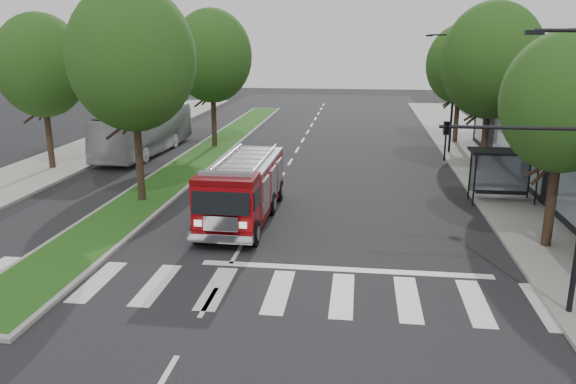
{
  "coord_description": "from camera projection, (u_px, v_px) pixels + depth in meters",
  "views": [
    {
      "loc": [
        4.36,
        -19.02,
        7.73
      ],
      "look_at": [
        1.62,
        2.29,
        1.8
      ],
      "focal_mm": 35.0,
      "sensor_mm": 36.0,
      "label": 1
    }
  ],
  "objects": [
    {
      "name": "tree_right_near",
      "position": [
        564.0,
        103.0,
        19.81
      ],
      "size": [
        4.4,
        4.4,
        8.05
      ],
      "color": "black",
      "rests_on": "ground"
    },
    {
      "name": "tree_left_mid",
      "position": [
        41.0,
        66.0,
        32.33
      ],
      "size": [
        5.2,
        5.2,
        9.16
      ],
      "color": "black",
      "rests_on": "ground"
    },
    {
      "name": "tree_median_near",
      "position": [
        132.0,
        58.0,
        25.44
      ],
      "size": [
        5.8,
        5.8,
        10.16
      ],
      "color": "black",
      "rests_on": "ground"
    },
    {
      "name": "tree_right_far",
      "position": [
        461.0,
        64.0,
        40.76
      ],
      "size": [
        5.0,
        5.0,
        8.73
      ],
      "color": "black",
      "rests_on": "ground"
    },
    {
      "name": "streetlight_right_far",
      "position": [
        451.0,
        88.0,
        37.44
      ],
      "size": [
        2.11,
        0.2,
        8.0
      ],
      "color": "black",
      "rests_on": "ground"
    },
    {
      "name": "fire_engine",
      "position": [
        243.0,
        190.0,
        24.33
      ],
      "size": [
        2.58,
        8.2,
        2.84
      ],
      "rotation": [
        0.0,
        0.0,
        -0.01
      ],
      "color": "#5D0508",
      "rests_on": "ground"
    },
    {
      "name": "city_bus",
      "position": [
        145.0,
        130.0,
        38.54
      ],
      "size": [
        3.18,
        11.57,
        3.19
      ],
      "primitive_type": "imported",
      "rotation": [
        0.0,
        0.0,
        -0.04
      ],
      "color": "#B0B0B4",
      "rests_on": "ground"
    },
    {
      "name": "sidewalk_left",
      "position": [
        26.0,
        176.0,
        32.1
      ],
      "size": [
        5.0,
        80.0,
        0.15
      ],
      "primitive_type": "cube",
      "color": "gray",
      "rests_on": "ground"
    },
    {
      "name": "ground",
      "position": [
        237.0,
        254.0,
        20.78
      ],
      "size": [
        140.0,
        140.0,
        0.0
      ],
      "primitive_type": "plane",
      "color": "black",
      "rests_on": "ground"
    },
    {
      "name": "sidewalk_right",
      "position": [
        517.0,
        192.0,
        28.78
      ],
      "size": [
        5.0,
        80.0,
        0.15
      ],
      "primitive_type": "cube",
      "color": "gray",
      "rests_on": "ground"
    },
    {
      "name": "tree_right_mid",
      "position": [
        492.0,
        61.0,
        31.02
      ],
      "size": [
        5.6,
        5.6,
        9.72
      ],
      "color": "black",
      "rests_on": "ground"
    },
    {
      "name": "median",
      "position": [
        208.0,
        152.0,
        38.7
      ],
      "size": [
        3.0,
        50.0,
        0.15
      ],
      "color": "gray",
      "rests_on": "ground"
    },
    {
      "name": "tree_median_far",
      "position": [
        212.0,
        56.0,
        38.91
      ],
      "size": [
        5.6,
        5.6,
        9.72
      ],
      "color": "black",
      "rests_on": "ground"
    },
    {
      "name": "streetlight_right_near",
      "position": [
        556.0,
        156.0,
        15.01
      ],
      "size": [
        4.08,
        0.22,
        8.0
      ],
      "color": "black",
      "rests_on": "ground"
    },
    {
      "name": "bus_shelter",
      "position": [
        503.0,
        162.0,
        26.65
      ],
      "size": [
        3.2,
        1.6,
        2.61
      ],
      "color": "black",
      "rests_on": "ground"
    }
  ]
}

